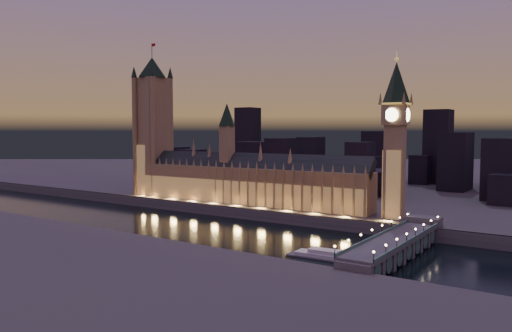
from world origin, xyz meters
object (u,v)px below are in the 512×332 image
Objects in this scene: palace_of_westminster at (246,180)px; river_boat at (333,256)px; elizabeth_tower at (395,126)px; victoria_tower at (153,120)px; westminster_bridge at (398,245)px.

river_boat is (116.59, -89.62, -24.81)m from palace_of_westminster.
palace_of_westminster is 1.90× the size of elizabeth_tower.
elizabeth_tower is at bearing 90.06° from river_boat.
victoria_tower reaches higher than westminster_bridge.
palace_of_westminster is at bearing 155.19° from westminster_bridge.
elizabeth_tower is 2.19× the size of river_boat.
victoria_tower is 2.73× the size of river_boat.
elizabeth_tower is at bearing 110.56° from westminster_bridge.
westminster_bridge is at bearing -15.09° from victoria_tower.
palace_of_westminster is at bearing 142.45° from river_boat.
palace_of_westminster is 1.79× the size of westminster_bridge.
palace_of_westminster is 4.16× the size of river_boat.
westminster_bridge is 34.82m from river_boat.
westminster_bridge is (141.01, -65.19, -20.38)m from palace_of_westminster.
elizabeth_tower is (218.00, -0.01, -6.74)m from victoria_tower.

